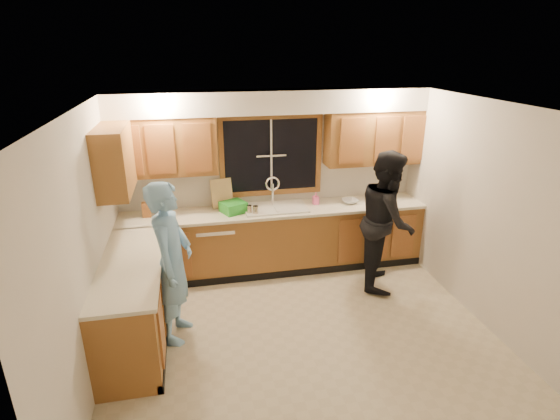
# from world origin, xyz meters

# --- Properties ---
(floor) EXTENTS (4.20, 4.20, 0.00)m
(floor) POSITION_xyz_m (0.00, 0.00, 0.00)
(floor) COLOR #BFB193
(floor) RESTS_ON ground
(ceiling) EXTENTS (4.20, 4.20, 0.00)m
(ceiling) POSITION_xyz_m (0.00, 0.00, 2.50)
(ceiling) COLOR white
(wall_back) EXTENTS (4.20, 0.00, 4.20)m
(wall_back) POSITION_xyz_m (0.00, 1.90, 1.25)
(wall_back) COLOR silver
(wall_back) RESTS_ON ground
(wall_left) EXTENTS (0.00, 3.80, 3.80)m
(wall_left) POSITION_xyz_m (-2.10, 0.00, 1.25)
(wall_left) COLOR silver
(wall_left) RESTS_ON ground
(wall_right) EXTENTS (0.00, 3.80, 3.80)m
(wall_right) POSITION_xyz_m (2.10, 0.00, 1.25)
(wall_right) COLOR silver
(wall_right) RESTS_ON ground
(base_cabinets_back) EXTENTS (4.20, 0.60, 0.88)m
(base_cabinets_back) POSITION_xyz_m (0.00, 1.60, 0.44)
(base_cabinets_back) COLOR #955F2B
(base_cabinets_back) RESTS_ON ground
(base_cabinets_left) EXTENTS (0.60, 1.90, 0.88)m
(base_cabinets_left) POSITION_xyz_m (-1.80, 0.35, 0.44)
(base_cabinets_left) COLOR #955F2B
(base_cabinets_left) RESTS_ON ground
(countertop_back) EXTENTS (4.20, 0.63, 0.04)m
(countertop_back) POSITION_xyz_m (0.00, 1.58, 0.90)
(countertop_back) COLOR beige
(countertop_back) RESTS_ON base_cabinets_back
(countertop_left) EXTENTS (0.63, 1.90, 0.04)m
(countertop_left) POSITION_xyz_m (-1.79, 0.35, 0.90)
(countertop_left) COLOR beige
(countertop_left) RESTS_ON base_cabinets_left
(upper_cabinets_left) EXTENTS (1.35, 0.33, 0.75)m
(upper_cabinets_left) POSITION_xyz_m (-1.43, 1.73, 1.83)
(upper_cabinets_left) COLOR #955F2B
(upper_cabinets_left) RESTS_ON wall_back
(upper_cabinets_right) EXTENTS (1.35, 0.33, 0.75)m
(upper_cabinets_right) POSITION_xyz_m (1.43, 1.73, 1.83)
(upper_cabinets_right) COLOR #955F2B
(upper_cabinets_right) RESTS_ON wall_back
(upper_cabinets_return) EXTENTS (0.33, 0.90, 0.75)m
(upper_cabinets_return) POSITION_xyz_m (-1.94, 1.12, 1.83)
(upper_cabinets_return) COLOR #955F2B
(upper_cabinets_return) RESTS_ON wall_left
(soffit) EXTENTS (4.20, 0.35, 0.30)m
(soffit) POSITION_xyz_m (0.00, 1.72, 2.35)
(soffit) COLOR white
(soffit) RESTS_ON wall_back
(window_frame) EXTENTS (1.44, 0.03, 1.14)m
(window_frame) POSITION_xyz_m (0.00, 1.89, 1.60)
(window_frame) COLOR black
(window_frame) RESTS_ON wall_back
(sink) EXTENTS (0.86, 0.52, 0.57)m
(sink) POSITION_xyz_m (0.00, 1.60, 0.86)
(sink) COLOR white
(sink) RESTS_ON countertop_back
(dishwasher) EXTENTS (0.60, 0.56, 0.82)m
(dishwasher) POSITION_xyz_m (-0.85, 1.59, 0.41)
(dishwasher) COLOR white
(dishwasher) RESTS_ON floor
(stove) EXTENTS (0.58, 0.75, 0.90)m
(stove) POSITION_xyz_m (-1.80, -0.22, 0.45)
(stove) COLOR white
(stove) RESTS_ON floor
(man) EXTENTS (0.56, 0.73, 1.79)m
(man) POSITION_xyz_m (-1.37, 0.30, 0.89)
(man) COLOR #75ACDE
(man) RESTS_ON floor
(woman) EXTENTS (0.97, 1.08, 1.83)m
(woman) POSITION_xyz_m (1.33, 0.91, 0.91)
(woman) COLOR black
(woman) RESTS_ON floor
(knife_block) EXTENTS (0.11, 0.09, 0.20)m
(knife_block) POSITION_xyz_m (-1.71, 1.65, 1.02)
(knife_block) COLOR #A05E2C
(knife_block) RESTS_ON countertop_back
(cutting_board) EXTENTS (0.32, 0.17, 0.40)m
(cutting_board) POSITION_xyz_m (-0.71, 1.82, 1.12)
(cutting_board) COLOR tan
(cutting_board) RESTS_ON countertop_back
(dish_crate) EXTENTS (0.39, 0.38, 0.14)m
(dish_crate) POSITION_xyz_m (-0.58, 1.59, 0.99)
(dish_crate) COLOR #258F27
(dish_crate) RESTS_ON countertop_back
(soap_bottle) EXTENTS (0.08, 0.08, 0.17)m
(soap_bottle) POSITION_xyz_m (0.59, 1.66, 1.01)
(soap_bottle) COLOR pink
(soap_bottle) RESTS_ON countertop_back
(bowl) EXTENTS (0.25, 0.25, 0.06)m
(bowl) POSITION_xyz_m (1.09, 1.61, 0.95)
(bowl) COLOR silver
(bowl) RESTS_ON countertop_back
(can_left) EXTENTS (0.09, 0.09, 0.13)m
(can_left) POSITION_xyz_m (-0.38, 1.46, 0.98)
(can_left) COLOR #BFAD93
(can_left) RESTS_ON countertop_back
(can_right) EXTENTS (0.08, 0.08, 0.13)m
(can_right) POSITION_xyz_m (-0.31, 1.41, 0.99)
(can_right) COLOR #BFAD93
(can_right) RESTS_ON countertop_back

